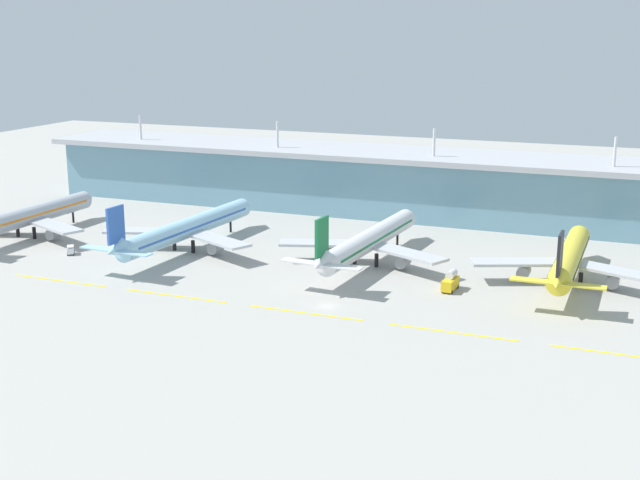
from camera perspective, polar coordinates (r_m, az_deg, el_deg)
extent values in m
plane|color=#A8A59E|center=(199.61, 0.51, -4.43)|extent=(600.00, 600.00, 0.00)
cube|color=#6693A8|center=(291.16, 7.76, 3.42)|extent=(280.00, 28.00, 19.74)
cube|color=#B2B2B7|center=(289.35, 7.83, 5.52)|extent=(288.00, 34.00, 1.80)
cylinder|color=silver|center=(328.66, -11.85, 7.34)|extent=(0.90, 0.90, 9.00)
cylinder|color=silver|center=(301.62, -2.85, 7.02)|extent=(0.90, 0.90, 9.00)
cylinder|color=silver|center=(283.20, 7.59, 6.44)|extent=(0.90, 0.90, 9.00)
cylinder|color=silver|center=(275.15, 19.01, 5.57)|extent=(0.90, 0.90, 9.00)
cylinder|color=#ADB2BC|center=(278.17, -18.62, 1.59)|extent=(7.16, 51.28, 5.80)
cone|color=#ADB2BC|center=(298.75, -15.14, 2.67)|extent=(5.61, 4.15, 5.51)
cube|color=#B7BABF|center=(267.43, -17.30, 0.91)|extent=(24.72, 15.82, 0.70)
cylinder|color=gray|center=(269.88, -17.25, 0.42)|extent=(3.32, 4.58, 3.20)
cylinder|color=black|center=(293.32, -16.08, 1.46)|extent=(0.70, 0.70, 3.60)
cylinder|color=black|center=(279.14, -19.44, 0.57)|extent=(1.10, 1.10, 3.60)
cylinder|color=black|center=(274.92, -18.46, 0.45)|extent=(1.10, 1.10, 3.60)
cube|color=orange|center=(278.08, -18.63, 1.67)|extent=(7.07, 46.17, 0.60)
cylinder|color=#9ED1EA|center=(250.57, -8.70, 0.84)|extent=(9.84, 61.25, 5.80)
cone|color=#9ED1EA|center=(277.35, -4.95, 2.25)|extent=(5.76, 4.36, 5.51)
cone|color=#9ED1EA|center=(224.26, -13.49, -0.67)|extent=(5.36, 6.94, 5.72)
cube|color=#2D5BB7|center=(223.48, -13.43, 0.99)|extent=(1.12, 6.43, 9.50)
cube|color=#9ED1EA|center=(228.10, -14.49, -0.53)|extent=(10.19, 3.86, 0.36)
cube|color=#9ED1EA|center=(221.35, -12.30, -0.85)|extent=(10.19, 3.86, 0.36)
cube|color=#B7BABF|center=(254.23, -11.49, 0.61)|extent=(24.92, 13.95, 0.70)
cylinder|color=gray|center=(255.30, -11.05, 0.04)|extent=(3.49, 4.70, 3.20)
cube|color=#B7BABF|center=(240.86, -6.91, 0.04)|extent=(24.57, 16.57, 0.70)
cylinder|color=gray|center=(243.36, -6.95, -0.50)|extent=(3.49, 4.70, 3.20)
cylinder|color=black|center=(270.33, -5.96, 0.89)|extent=(0.70, 0.70, 3.60)
cylinder|color=black|center=(251.08, -9.65, -0.28)|extent=(1.10, 1.10, 3.60)
cylinder|color=black|center=(247.55, -8.44, -0.44)|extent=(1.10, 1.10, 3.60)
cube|color=#2D5BB7|center=(250.48, -8.71, 0.93)|extent=(9.47, 55.17, 0.60)
cylinder|color=silver|center=(234.05, 3.34, 0.03)|extent=(9.73, 57.38, 5.80)
cone|color=silver|center=(261.83, 5.89, 1.51)|extent=(5.77, 4.37, 5.51)
cone|color=silver|center=(205.87, 0.00, -1.60)|extent=(5.38, 6.95, 5.72)
cube|color=#146B38|center=(205.07, 0.12, 0.20)|extent=(1.14, 6.43, 9.50)
cube|color=silver|center=(208.70, -1.30, -1.44)|extent=(10.20, 3.88, 0.36)
cube|color=silver|center=(204.13, 1.45, -1.80)|extent=(10.20, 3.88, 0.36)
cube|color=#B7BABF|center=(235.15, 0.22, -0.21)|extent=(24.93, 13.90, 0.70)
cylinder|color=gray|center=(236.63, 0.63, -0.82)|extent=(3.50, 4.71, 3.20)
cube|color=#B7BABF|center=(226.23, 5.72, -0.87)|extent=(24.55, 16.62, 0.70)
cylinder|color=gray|center=(228.67, 5.55, -1.42)|extent=(3.50, 4.71, 3.20)
cylinder|color=black|center=(254.56, 5.16, 0.07)|extent=(0.70, 0.70, 3.60)
cylinder|color=black|center=(233.77, 2.32, -1.17)|extent=(1.10, 1.10, 3.60)
cylinder|color=black|center=(231.42, 3.78, -1.35)|extent=(1.10, 1.10, 3.60)
cube|color=#146B38|center=(233.96, 3.34, 0.12)|extent=(9.38, 51.68, 0.60)
cylinder|color=yellow|center=(225.00, 16.27, -1.12)|extent=(5.94, 49.06, 5.80)
cone|color=yellow|center=(250.66, 16.87, 0.39)|extent=(5.52, 4.02, 5.51)
cone|color=yellow|center=(198.27, 15.51, -2.76)|extent=(4.95, 6.64, 5.72)
cube|color=black|center=(197.50, 15.66, -0.89)|extent=(0.72, 6.40, 9.50)
cube|color=yellow|center=(199.37, 13.95, -2.62)|extent=(10.01, 3.23, 0.36)
cube|color=yellow|center=(198.40, 17.10, -2.92)|extent=(10.01, 3.23, 0.36)
cube|color=#B7BABF|center=(222.37, 13.06, -1.44)|extent=(24.79, 15.35, 0.70)
cylinder|color=gray|center=(224.34, 13.38, -2.06)|extent=(3.21, 4.51, 3.20)
cube|color=#B7BABF|center=(220.45, 19.23, -2.02)|extent=(24.81, 15.24, 0.70)
cylinder|color=gray|center=(222.63, 18.89, -2.58)|extent=(3.21, 4.51, 3.20)
cylinder|color=black|center=(243.93, 16.62, -1.11)|extent=(0.70, 0.70, 3.60)
cylinder|color=black|center=(223.65, 15.30, -2.40)|extent=(1.10, 1.10, 3.60)
cylinder|color=black|center=(223.15, 16.93, -2.55)|extent=(1.10, 1.10, 3.60)
cube|color=black|center=(224.90, 16.28, -1.02)|extent=(5.97, 44.16, 0.60)
cube|color=yellow|center=(228.80, -16.93, -2.60)|extent=(28.00, 0.70, 0.04)
cube|color=yellow|center=(209.86, -9.61, -3.68)|extent=(28.00, 0.70, 0.04)
cube|color=yellow|center=(195.05, -1.00, -4.88)|extent=(28.00, 0.70, 0.04)
cube|color=yellow|center=(185.37, 8.81, -6.09)|extent=(28.00, 0.70, 0.04)
cube|color=yellow|center=(181.64, 19.39, -7.20)|extent=(28.00, 0.70, 0.04)
cube|color=silver|center=(253.42, -16.25, -0.65)|extent=(3.57, 3.97, 1.60)
cube|color=silver|center=(253.14, -16.26, -0.40)|extent=(3.36, 3.68, 0.16)
cylinder|color=black|center=(252.37, -16.06, -0.88)|extent=(0.81, 0.93, 0.90)
cylinder|color=black|center=(252.43, -16.42, -0.90)|extent=(0.81, 0.93, 0.90)
cylinder|color=black|center=(254.81, -16.04, -0.74)|extent=(0.81, 0.93, 0.90)
cylinder|color=black|center=(254.87, -16.41, -0.76)|extent=(0.81, 0.93, 0.90)
cube|color=gold|center=(213.04, 8.65, -2.88)|extent=(3.05, 7.35, 2.60)
cylinder|color=silver|center=(213.14, 8.74, -2.26)|extent=(2.25, 4.12, 2.00)
cylinder|color=black|center=(210.80, 8.74, -3.44)|extent=(0.41, 0.92, 0.90)
cylinder|color=black|center=(211.43, 8.14, -3.37)|extent=(0.41, 0.92, 0.90)
cylinder|color=black|center=(215.42, 9.13, -3.07)|extent=(0.41, 0.92, 0.90)
cylinder|color=black|center=(216.04, 8.54, -3.00)|extent=(0.41, 0.92, 0.90)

